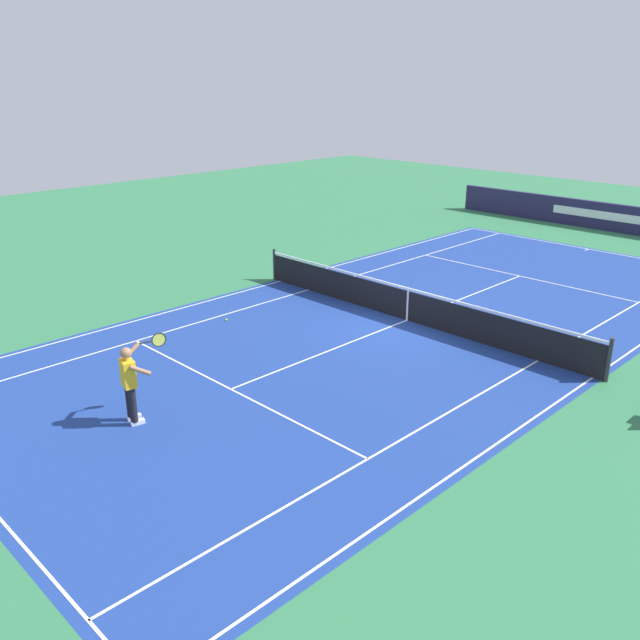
{
  "coord_description": "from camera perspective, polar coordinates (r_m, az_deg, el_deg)",
  "views": [
    {
      "loc": [
        14.54,
        11.03,
        6.66
      ],
      "look_at": [
        3.5,
        -0.06,
        0.9
      ],
      "focal_mm": 37.4,
      "sensor_mm": 36.0,
      "label": 1
    }
  ],
  "objects": [
    {
      "name": "court_slab",
      "position": [
        19.42,
        7.46,
        -0.02
      ],
      "size": [
        24.2,
        11.4,
        0.0
      ],
      "primitive_type": "cube",
      "color": "navy",
      "rests_on": "ground_plane"
    },
    {
      "name": "ground_plane",
      "position": [
        19.43,
        7.46,
        -0.02
      ],
      "size": [
        60.0,
        60.0,
        0.0
      ],
      "primitive_type": "plane",
      "color": "#2D7247"
    },
    {
      "name": "tennis_ball",
      "position": [
        19.39,
        -8.03,
        0.02
      ],
      "size": [
        0.07,
        0.07,
        0.07
      ],
      "primitive_type": "sphere",
      "color": "#CCE01E",
      "rests_on": "ground_plane"
    },
    {
      "name": "court_line_markings",
      "position": [
        19.42,
        7.46,
        -0.01
      ],
      "size": [
        23.85,
        11.05,
        0.01
      ],
      "color": "white",
      "rests_on": "ground_plane"
    },
    {
      "name": "stadium_barrier",
      "position": [
        32.93,
        24.99,
        7.76
      ],
      "size": [
        0.26,
        17.0,
        1.24
      ],
      "color": "#231E47",
      "rests_on": "ground_plane"
    },
    {
      "name": "tennis_net",
      "position": [
        19.26,
        7.52,
        1.35
      ],
      "size": [
        0.1,
        11.7,
        1.08
      ],
      "color": "#2D2D33",
      "rests_on": "ground_plane"
    },
    {
      "name": "tennis_player_near",
      "position": [
        13.88,
        -15.91,
        -5.0
      ],
      "size": [
        1.16,
        0.76,
        1.7
      ],
      "color": "black",
      "rests_on": "ground_plane"
    }
  ]
}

